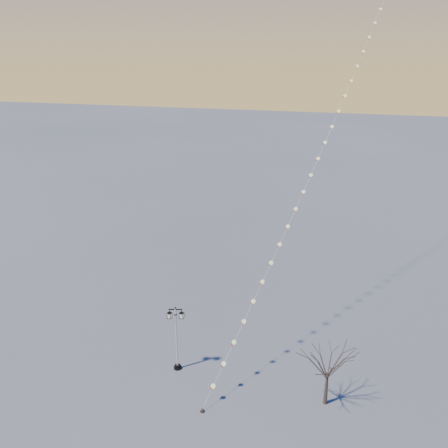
% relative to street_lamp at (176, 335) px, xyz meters
% --- Properties ---
extents(ground, '(300.00, 300.00, 0.00)m').
position_rel_street_lamp_xyz_m(ground, '(2.04, -2.12, -2.65)').
color(ground, '#565757').
rests_on(ground, ground).
extents(street_lamp, '(1.18, 0.63, 4.78)m').
position_rel_street_lamp_xyz_m(street_lamp, '(0.00, 0.00, 0.00)').
color(street_lamp, black).
rests_on(street_lamp, ground).
extents(bare_tree, '(2.50, 2.50, 4.16)m').
position_rel_street_lamp_xyz_m(bare_tree, '(10.00, -0.64, 0.24)').
color(bare_tree, '#352B24').
rests_on(bare_tree, ground).
extents(kite_train, '(13.86, 43.54, 42.66)m').
position_rel_street_lamp_xyz_m(kite_train, '(9.60, 17.95, 18.59)').
color(kite_train, '#301E1C').
rests_on(kite_train, ground).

